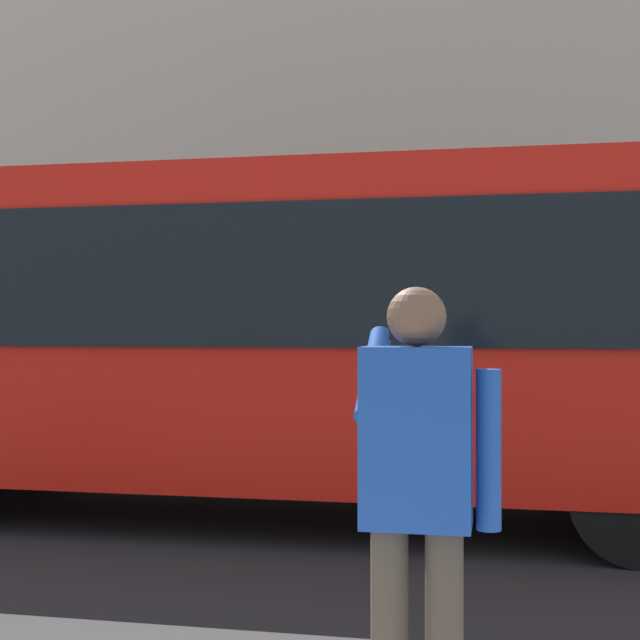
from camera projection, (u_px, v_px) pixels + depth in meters
name	position (u px, v px, depth m)	size (l,w,h in m)	color
ground_plane	(407.00, 519.00, 7.91)	(60.00, 60.00, 0.00)	#232326
building_facade_far	(450.00, 65.00, 14.62)	(28.00, 1.55, 12.00)	beige
red_bus	(267.00, 329.00, 8.05)	(9.05, 2.54, 3.08)	red
pedestrian_photographer	(418.00, 480.00, 3.29)	(0.53, 0.52, 1.70)	#4C4238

